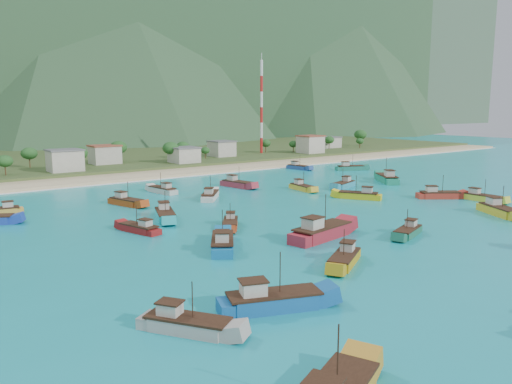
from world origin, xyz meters
TOP-DOWN VIEW (x-y plane):
  - ground at (0.00, 0.00)m, footprint 600.00×600.00m
  - beach at (0.00, 79.00)m, footprint 400.00×18.00m
  - land at (0.00, 140.00)m, footprint 400.00×110.00m
  - surf_line at (0.00, 69.50)m, footprint 400.00×2.50m
  - village at (16.27, 101.96)m, footprint 213.13×26.59m
  - vegetation at (-2.17, 103.21)m, footprint 277.36×25.69m
  - radio_tower at (65.93, 108.00)m, footprint 1.20×1.20m
  - boat_0 at (-15.49, 45.65)m, footprint 4.07×9.90m
  - boat_1 at (26.87, -20.74)m, footprint 8.35×11.37m
  - boat_2 at (39.31, -10.24)m, footprint 2.91×9.63m
  - boat_3 at (-29.42, 17.34)m, footprint 6.69×10.96m
  - boat_8 at (-2.33, -19.64)m, footprint 9.11×5.23m
  - boat_10 at (-54.34, 42.41)m, footprint 9.04×3.81m
  - boat_11 at (34.21, -2.26)m, footprint 10.14×8.59m
  - boat_13 at (-22.87, -23.95)m, footprint 9.68×7.19m
  - boat_14 at (-22.90, 4.16)m, footprint 7.11×8.31m
  - boat_15 at (46.10, 22.56)m, footprint 10.50×12.59m
  - boat_16 at (16.26, 27.12)m, footprint 4.36×9.65m
  - boat_18 at (-32.14, -7.09)m, footprint 8.88×10.87m
  - boat_19 at (-29.61, 35.78)m, footprint 5.34×10.27m
  - boat_21 at (28.32, 23.32)m, footprint 10.42×6.00m
  - boat_22 at (-41.04, -30.06)m, footprint 11.97×7.39m
  - boat_23 at (46.73, 62.09)m, footprint 3.66×9.63m
  - boat_24 at (59.31, 48.67)m, footprint 10.64×7.16m
  - boat_26 at (18.30, 9.10)m, footprint 7.87×10.36m
  - boat_27 at (-10.39, 30.85)m, footprint 8.88×9.56m
  - boat_29 at (-15.58, -12.05)m, footprint 13.80×6.09m
  - boat_30 at (5.45, 41.95)m, footprint 4.71×11.12m
  - boat_31 at (-51.17, -29.15)m, footprint 7.55×9.49m
  - boat_33 at (-37.87, 10.64)m, footprint 4.83×9.08m

SIDE VIEW (x-z plane):
  - ground at x=0.00m, z-range 0.00..0.00m
  - beach at x=0.00m, z-range -0.60..0.60m
  - land at x=0.00m, z-range -1.20..1.20m
  - surf_line at x=0.00m, z-range -0.04..0.04m
  - boat_14 at x=-22.90m, z-range -1.99..3.03m
  - boat_33 at x=-37.87m, z-range -2.03..3.11m
  - boat_8 at x=-2.33m, z-range -2.04..3.13m
  - boat_10 at x=-54.34m, z-range -2.04..3.14m
  - boat_16 at x=16.26m, z-range -2.14..3.36m
  - boat_23 at x=46.73m, z-range -2.16..3.40m
  - boat_31 at x=-51.17m, z-range -2.18..3.44m
  - boat_13 at x=-22.87m, z-range -2.19..3.45m
  - boat_2 at x=39.31m, z-range -2.20..3.48m
  - boat_0 at x=-15.49m, z-range -2.20..3.48m
  - boat_19 at x=-29.61m, z-range -2.25..3.58m
  - boat_21 at x=28.32m, z-range -2.27..3.63m
  - boat_27 at x=-10.39m, z-range -2.29..3.67m
  - boat_26 at x=18.30m, z-range -2.32..3.74m
  - boat_24 at x=59.31m, z-range -2.33..3.77m
  - boat_11 at x=34.21m, z-range -2.34..3.77m
  - boat_3 at x=-29.42m, z-range -2.38..3.85m
  - boat_30 at x=5.45m, z-range -2.42..3.95m
  - boat_18 at x=-32.14m, z-range -2.45..4.02m
  - boat_1 at x=26.87m, z-range -2.49..4.11m
  - boat_22 at x=-41.04m, z-range -2.56..4.25m
  - boat_15 at x=46.10m, z-range -2.80..4.76m
  - boat_29 at x=-15.58m, z-range -2.90..4.98m
  - village at x=16.27m, z-range 0.99..8.47m
  - vegetation at x=-2.17m, z-range 0.85..9.77m
  - radio_tower at x=65.93m, z-range 1.60..42.65m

